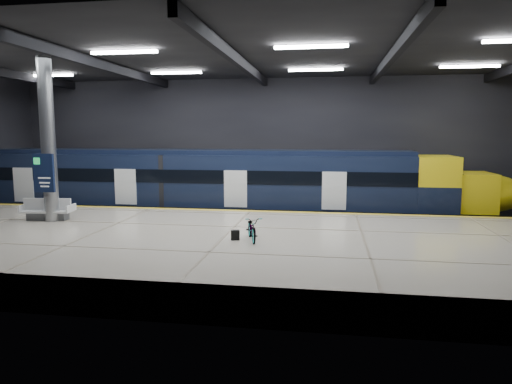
# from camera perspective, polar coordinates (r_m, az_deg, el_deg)

# --- Properties ---
(ground) EXTENTS (30.00, 30.00, 0.00)m
(ground) POSITION_cam_1_polar(r_m,az_deg,el_deg) (19.67, -2.09, -6.90)
(ground) COLOR black
(ground) RESTS_ON ground
(room_shell) EXTENTS (30.10, 16.10, 8.05)m
(room_shell) POSITION_cam_1_polar(r_m,az_deg,el_deg) (19.09, -2.17, 9.98)
(room_shell) COLOR black
(room_shell) RESTS_ON ground
(platform) EXTENTS (30.00, 11.00, 1.10)m
(platform) POSITION_cam_1_polar(r_m,az_deg,el_deg) (17.17, -3.71, -7.15)
(platform) COLOR beige
(platform) RESTS_ON ground
(safety_strip) EXTENTS (30.00, 0.40, 0.01)m
(safety_strip) POSITION_cam_1_polar(r_m,az_deg,el_deg) (22.09, -0.73, -2.38)
(safety_strip) COLOR gold
(safety_strip) RESTS_ON platform
(rails) EXTENTS (30.00, 1.52, 0.16)m
(rails) POSITION_cam_1_polar(r_m,az_deg,el_deg) (24.95, 0.34, -3.64)
(rails) COLOR gray
(rails) RESTS_ON ground
(train) EXTENTS (29.40, 2.84, 3.79)m
(train) POSITION_cam_1_polar(r_m,az_deg,el_deg) (25.06, -4.63, 0.97)
(train) COLOR black
(train) RESTS_ON ground
(bench) EXTENTS (2.23, 1.12, 0.95)m
(bench) POSITION_cam_1_polar(r_m,az_deg,el_deg) (21.77, -24.58, -2.32)
(bench) COLOR #595B60
(bench) RESTS_ON platform
(bicycle) EXTENTS (1.05, 1.77, 0.88)m
(bicycle) POSITION_cam_1_polar(r_m,az_deg,el_deg) (16.02, -0.50, -4.56)
(bicycle) COLOR #99999E
(bicycle) RESTS_ON platform
(pannier_bag) EXTENTS (0.34, 0.26, 0.35)m
(pannier_bag) POSITION_cam_1_polar(r_m,az_deg,el_deg) (16.18, -2.61, -5.40)
(pannier_bag) COLOR black
(pannier_bag) RESTS_ON platform
(info_column) EXTENTS (0.90, 0.78, 6.90)m
(info_column) POSITION_cam_1_polar(r_m,az_deg,el_deg) (21.19, -24.58, 5.67)
(info_column) COLOR #9EA0A5
(info_column) RESTS_ON platform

